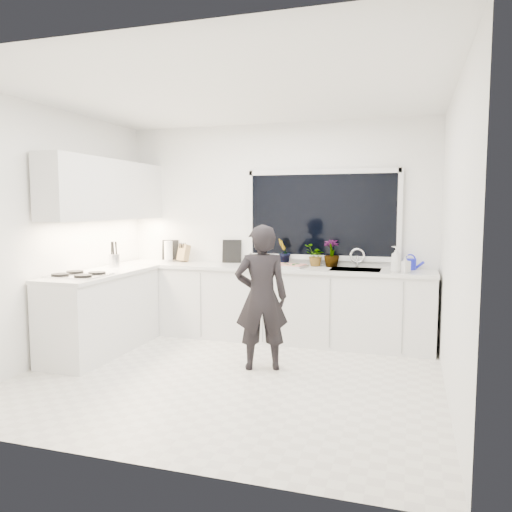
% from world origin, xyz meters
% --- Properties ---
extents(floor, '(4.00, 3.50, 0.02)m').
position_xyz_m(floor, '(0.00, 0.00, -0.01)').
color(floor, beige).
rests_on(floor, ground).
extents(wall_back, '(4.00, 0.02, 2.70)m').
position_xyz_m(wall_back, '(0.00, 1.76, 1.35)').
color(wall_back, white).
rests_on(wall_back, ground).
extents(wall_left, '(0.02, 3.50, 2.70)m').
position_xyz_m(wall_left, '(-2.01, 0.00, 1.35)').
color(wall_left, white).
rests_on(wall_left, ground).
extents(wall_right, '(0.02, 3.50, 2.70)m').
position_xyz_m(wall_right, '(2.01, 0.00, 1.35)').
color(wall_right, white).
rests_on(wall_right, ground).
extents(ceiling, '(4.00, 3.50, 0.02)m').
position_xyz_m(ceiling, '(0.00, 0.00, 2.71)').
color(ceiling, white).
rests_on(ceiling, wall_back).
extents(window, '(1.80, 0.02, 1.00)m').
position_xyz_m(window, '(0.60, 1.73, 1.55)').
color(window, black).
rests_on(window, wall_back).
extents(base_cabinets_back, '(3.92, 0.58, 0.88)m').
position_xyz_m(base_cabinets_back, '(0.00, 1.45, 0.44)').
color(base_cabinets_back, white).
rests_on(base_cabinets_back, floor).
extents(base_cabinets_left, '(0.58, 1.60, 0.88)m').
position_xyz_m(base_cabinets_left, '(-1.67, 0.35, 0.44)').
color(base_cabinets_left, white).
rests_on(base_cabinets_left, floor).
extents(countertop_back, '(3.94, 0.62, 0.04)m').
position_xyz_m(countertop_back, '(0.00, 1.44, 0.90)').
color(countertop_back, silver).
rests_on(countertop_back, base_cabinets_back).
extents(countertop_left, '(0.62, 1.60, 0.04)m').
position_xyz_m(countertop_left, '(-1.67, 0.35, 0.90)').
color(countertop_left, silver).
rests_on(countertop_left, base_cabinets_left).
extents(upper_cabinets, '(0.34, 2.10, 0.70)m').
position_xyz_m(upper_cabinets, '(-1.79, 0.70, 1.85)').
color(upper_cabinets, white).
rests_on(upper_cabinets, wall_left).
extents(sink, '(0.58, 0.42, 0.14)m').
position_xyz_m(sink, '(1.05, 1.45, 0.87)').
color(sink, silver).
rests_on(sink, countertop_back).
extents(faucet, '(0.03, 0.03, 0.22)m').
position_xyz_m(faucet, '(1.05, 1.65, 1.03)').
color(faucet, silver).
rests_on(faucet, countertop_back).
extents(stovetop, '(0.56, 0.48, 0.03)m').
position_xyz_m(stovetop, '(-1.69, -0.00, 0.94)').
color(stovetop, black).
rests_on(stovetop, countertop_left).
extents(person, '(0.63, 0.52, 1.48)m').
position_xyz_m(person, '(0.23, 0.32, 0.74)').
color(person, black).
rests_on(person, floor).
extents(pizza_tray, '(0.45, 0.36, 0.03)m').
position_xyz_m(pizza_tray, '(0.25, 1.42, 0.94)').
color(pizza_tray, silver).
rests_on(pizza_tray, countertop_back).
extents(pizza, '(0.41, 0.32, 0.01)m').
position_xyz_m(pizza, '(0.25, 1.42, 0.95)').
color(pizza, red).
rests_on(pizza, pizza_tray).
extents(watering_can, '(0.16, 0.16, 0.13)m').
position_xyz_m(watering_can, '(1.66, 1.61, 0.98)').
color(watering_can, '#151BCB').
rests_on(watering_can, countertop_back).
extents(paper_towel_roll, '(0.13, 0.13, 0.26)m').
position_xyz_m(paper_towel_roll, '(-1.43, 1.55, 1.05)').
color(paper_towel_roll, white).
rests_on(paper_towel_roll, countertop_back).
extents(knife_block, '(0.15, 0.14, 0.22)m').
position_xyz_m(knife_block, '(-1.23, 1.59, 1.03)').
color(knife_block, olive).
rests_on(knife_block, countertop_back).
extents(utensil_crock, '(0.14, 0.14, 0.16)m').
position_xyz_m(utensil_crock, '(-1.78, 0.80, 1.00)').
color(utensil_crock, silver).
rests_on(utensil_crock, countertop_left).
extents(picture_frame_large, '(0.22, 0.08, 0.28)m').
position_xyz_m(picture_frame_large, '(-1.48, 1.69, 1.06)').
color(picture_frame_large, black).
rests_on(picture_frame_large, countertop_back).
extents(picture_frame_small, '(0.25, 0.07, 0.30)m').
position_xyz_m(picture_frame_small, '(-0.58, 1.69, 1.07)').
color(picture_frame_small, black).
rests_on(picture_frame_small, countertop_back).
extents(herb_plants, '(0.80, 0.32, 0.34)m').
position_xyz_m(herb_plants, '(0.51, 1.61, 1.08)').
color(herb_plants, '#26662D').
rests_on(herb_plants, countertop_back).
extents(soap_bottles, '(0.24, 0.15, 0.29)m').
position_xyz_m(soap_bottles, '(1.54, 1.30, 1.05)').
color(soap_bottles, '#D8BF66').
rests_on(soap_bottles, countertop_back).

